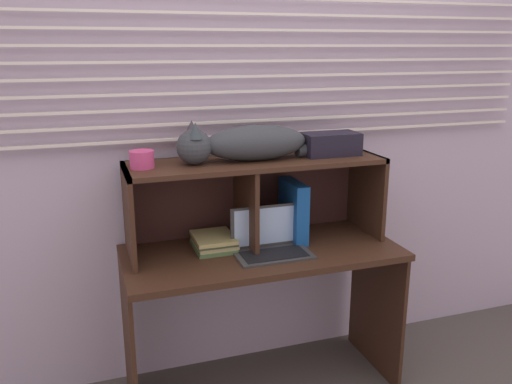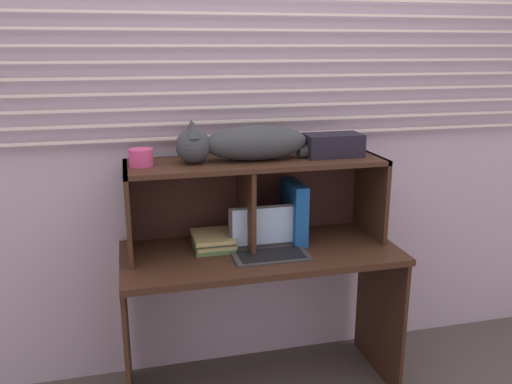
% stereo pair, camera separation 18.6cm
% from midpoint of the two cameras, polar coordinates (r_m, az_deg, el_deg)
% --- Properties ---
extents(back_panel_with_blinds, '(4.40, 0.08, 2.50)m').
position_cam_midpoint_polar(back_panel_with_blinds, '(2.58, -3.69, 7.30)').
color(back_panel_with_blinds, '#BAABC1').
rests_on(back_panel_with_blinds, ground).
extents(desk, '(1.26, 0.55, 0.72)m').
position_cam_midpoint_polar(desk, '(2.48, -1.51, -9.50)').
color(desk, '#3A2216').
rests_on(desk, ground).
extents(hutch_shelf_unit, '(1.17, 0.35, 0.40)m').
position_cam_midpoint_polar(hutch_shelf_unit, '(2.44, -2.54, 0.84)').
color(hutch_shelf_unit, '#3A2216').
rests_on(hutch_shelf_unit, desk).
extents(cat, '(0.81, 0.18, 0.19)m').
position_cam_midpoint_polar(cat, '(2.36, -3.34, 5.25)').
color(cat, '#35393D').
rests_on(cat, hutch_shelf_unit).
extents(laptop, '(0.34, 0.20, 0.20)m').
position_cam_midpoint_polar(laptop, '(2.37, -0.68, -5.60)').
color(laptop, '#353535').
rests_on(laptop, desk).
extents(binder_upright, '(0.06, 0.24, 0.28)m').
position_cam_midpoint_polar(binder_upright, '(2.51, 1.94, -2.04)').
color(binder_upright, '#144D98').
rests_on(binder_upright, desk).
extents(book_stack, '(0.19, 0.23, 0.06)m').
position_cam_midpoint_polar(book_stack, '(2.45, -6.78, -5.37)').
color(book_stack, '#4D6C3F').
rests_on(book_stack, desk).
extents(small_basket, '(0.10, 0.10, 0.07)m').
position_cam_midpoint_polar(small_basket, '(2.29, -14.52, 3.41)').
color(small_basket, '#C84177').
rests_on(small_basket, hutch_shelf_unit).
extents(storage_box, '(0.27, 0.15, 0.10)m').
position_cam_midpoint_polar(storage_box, '(2.50, 5.92, 5.18)').
color(storage_box, black).
rests_on(storage_box, hutch_shelf_unit).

